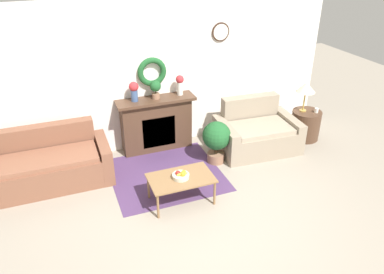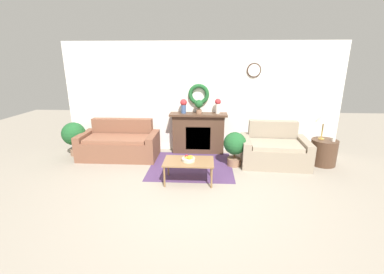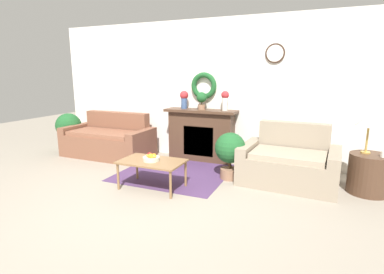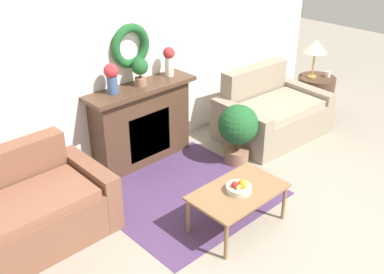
{
  "view_description": "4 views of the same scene",
  "coord_description": "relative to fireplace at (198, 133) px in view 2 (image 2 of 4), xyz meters",
  "views": [
    {
      "loc": [
        -1.66,
        -3.47,
        3.5
      ],
      "look_at": [
        0.18,
        1.31,
        0.78
      ],
      "focal_mm": 35.0,
      "sensor_mm": 36.0,
      "label": 1
    },
    {
      "loc": [
        0.13,
        -3.69,
        2.24
      ],
      "look_at": [
        -0.17,
        1.66,
        0.65
      ],
      "focal_mm": 24.0,
      "sensor_mm": 36.0,
      "label": 2
    },
    {
      "loc": [
        2.01,
        -2.85,
        1.69
      ],
      "look_at": [
        0.24,
        1.35,
        0.71
      ],
      "focal_mm": 28.0,
      "sensor_mm": 36.0,
      "label": 3
    },
    {
      "loc": [
        -2.99,
        -1.5,
        2.92
      ],
      "look_at": [
        -0.25,
        1.41,
        0.81
      ],
      "focal_mm": 42.0,
      "sensor_mm": 36.0,
      "label": 4
    }
  ],
  "objects": [
    {
      "name": "floor_rug",
      "position": [
        -0.13,
        -0.93,
        -0.5
      ],
      "size": [
        1.8,
        1.68,
        0.01
      ],
      "color": "#4C335B",
      "rests_on": "ground_plane"
    },
    {
      "name": "potted_plant_on_mantel",
      "position": [
        0.01,
        -0.01,
        0.7
      ],
      "size": [
        0.2,
        0.2,
        0.33
      ],
      "color": "#8E664C",
      "rests_on": "fireplace"
    },
    {
      "name": "fruit_bowl",
      "position": [
        -0.13,
        -1.7,
        -0.04
      ],
      "size": [
        0.25,
        0.25,
        0.12
      ],
      "color": "beige",
      "rests_on": "coffee_table"
    },
    {
      "name": "side_table_by_loveseat",
      "position": [
        2.82,
        -0.66,
        -0.22
      ],
      "size": [
        0.56,
        0.56,
        0.57
      ],
      "color": "#4C3323",
      "rests_on": "ground_plane"
    },
    {
      "name": "ground_plane",
      "position": [
        0.06,
        -2.52,
        -0.51
      ],
      "size": [
        16.0,
        16.0,
        0.0
      ],
      "primitive_type": "plane",
      "color": "gray"
    },
    {
      "name": "vase_on_mantel_left",
      "position": [
        -0.37,
        0.01,
        0.7
      ],
      "size": [
        0.17,
        0.17,
        0.35
      ],
      "color": "#3D5684",
      "rests_on": "fireplace"
    },
    {
      "name": "couch_left",
      "position": [
        -1.88,
        -0.45,
        -0.19
      ],
      "size": [
        1.83,
        0.9,
        0.88
      ],
      "rotation": [
        0.0,
        0.0,
        -0.0
      ],
      "color": "brown",
      "rests_on": "ground_plane"
    },
    {
      "name": "fireplace",
      "position": [
        0.0,
        0.0,
        0.0
      ],
      "size": [
        1.41,
        0.41,
        1.0
      ],
      "color": "#4C3323",
      "rests_on": "ground_plane"
    },
    {
      "name": "potted_plant_floor_by_couch",
      "position": [
        -3.01,
        -0.4,
        0.01
      ],
      "size": [
        0.55,
        0.55,
        0.82
      ],
      "color": "#8E664C",
      "rests_on": "ground_plane"
    },
    {
      "name": "coffee_table",
      "position": [
        -0.13,
        -1.69,
        -0.12
      ],
      "size": [
        0.94,
        0.58,
        0.42
      ],
      "color": "olive",
      "rests_on": "ground_plane"
    },
    {
      "name": "vase_on_mantel_right",
      "position": [
        0.47,
        0.01,
        0.71
      ],
      "size": [
        0.15,
        0.15,
        0.36
      ],
      "color": "silver",
      "rests_on": "fireplace"
    },
    {
      "name": "loveseat_right",
      "position": [
        1.73,
        -0.65,
        -0.19
      ],
      "size": [
        1.5,
        1.07,
        0.91
      ],
      "rotation": [
        0.0,
        0.0,
        -0.06
      ],
      "color": "gray",
      "rests_on": "ground_plane"
    },
    {
      "name": "potted_plant_floor_by_loveseat",
      "position": [
        0.83,
        -0.84,
        -0.04
      ],
      "size": [
        0.49,
        0.49,
        0.76
      ],
      "color": "#8E664C",
      "rests_on": "ground_plane"
    },
    {
      "name": "mug",
      "position": [
        2.94,
        -0.75,
        0.11
      ],
      "size": [
        0.07,
        0.07,
        0.09
      ],
      "color": "silver",
      "rests_on": "side_table_by_loveseat"
    },
    {
      "name": "wall_back",
      "position": [
        0.06,
        0.21,
        0.85
      ],
      "size": [
        6.8,
        0.16,
        2.7
      ],
      "color": "white",
      "rests_on": "ground_plane"
    },
    {
      "name": "table_lamp",
      "position": [
        2.75,
        -0.6,
        0.54
      ],
      "size": [
        0.35,
        0.35,
        0.58
      ],
      "color": "#B28E42",
      "rests_on": "side_table_by_loveseat"
    }
  ]
}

